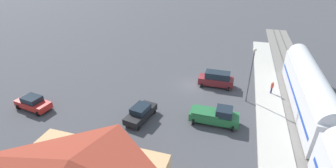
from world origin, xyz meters
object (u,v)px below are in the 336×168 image
object	(u,v)px
suv_maroon	(216,79)
sedan_red	(33,103)
pickup_green	(215,116)
light_pole_near_platform	(252,69)
pedestrian_on_platform	(272,87)
sedan_black	(141,113)

from	to	relation	value
suv_maroon	sedan_red	world-z (taller)	suv_maroon
pickup_green	light_pole_near_platform	world-z (taller)	light_pole_near_platform
suv_maroon	pedestrian_on_platform	bearing A→B (deg)	176.48
suv_maroon	sedan_red	distance (m)	24.16
suv_maroon	sedan_black	bearing A→B (deg)	55.34
sedan_red	pedestrian_on_platform	bearing A→B (deg)	-156.94
suv_maroon	sedan_red	size ratio (longest dim) A/B	1.04
pickup_green	sedan_black	distance (m)	8.41
suv_maroon	sedan_black	size ratio (longest dim) A/B	1.03
pickup_green	suv_maroon	bearing A→B (deg)	-84.18
pedestrian_on_platform	sedan_black	size ratio (longest dim) A/B	0.36
pickup_green	pedestrian_on_platform	bearing A→B (deg)	-127.44
sedan_black	pickup_green	bearing A→B (deg)	-168.56
suv_maroon	pickup_green	distance (m)	8.99
sedan_red	light_pole_near_platform	distance (m)	26.93
pedestrian_on_platform	suv_maroon	xyz separation A→B (m)	(7.41, -0.46, -0.13)
pedestrian_on_platform	light_pole_near_platform	size ratio (longest dim) A/B	0.24
sedan_black	sedan_red	distance (m)	13.51
light_pole_near_platform	sedan_red	bearing A→B (deg)	20.58
suv_maroon	light_pole_near_platform	bearing A→B (deg)	144.30
pickup_green	light_pole_near_platform	bearing A→B (deg)	-119.56
pedestrian_on_platform	pickup_green	distance (m)	10.69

